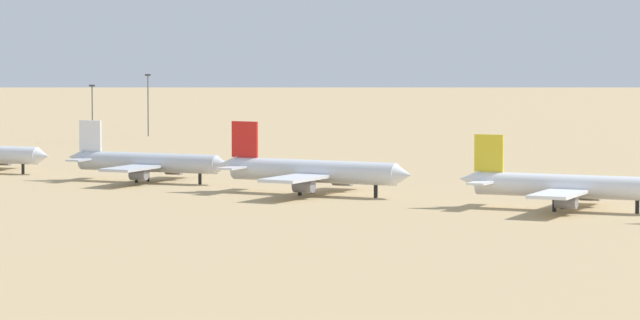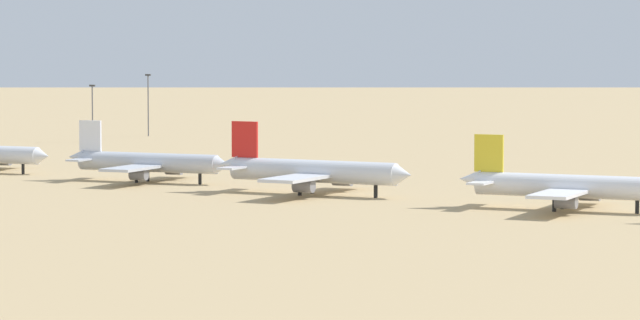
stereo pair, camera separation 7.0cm
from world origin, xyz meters
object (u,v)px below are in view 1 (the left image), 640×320
Objects in this scene: parked_jet_red_3 at (312,171)px; parked_jet_white_2 at (147,162)px; light_pole_west at (92,109)px; light_pole_mid at (148,101)px; parked_jet_yellow_4 at (565,186)px.

parked_jet_white_2 is at bearing 168.15° from parked_jet_red_3.
light_pole_mid reaches higher than light_pole_west.
parked_jet_yellow_4 is at bearing -28.49° from light_pole_west.
light_pole_mid is at bearing 137.26° from parked_jet_yellow_4.
parked_jet_yellow_4 is 2.06× the size of light_pole_mid.
parked_jet_red_3 reaches higher than parked_jet_white_2.
parked_jet_red_3 is (42.80, -5.09, 0.35)m from parked_jet_white_2.
light_pole_mid reaches higher than parked_jet_red_3.
parked_jet_red_3 is at bearing -36.33° from light_pole_west.
light_pole_west is 0.87× the size of light_pole_mid.
parked_jet_white_2 is 0.98× the size of parked_jet_yellow_4.
light_pole_west is 31.15m from light_pole_mid.
parked_jet_red_3 is 2.51× the size of light_pole_west.
light_pole_west is (-189.61, 102.92, 5.15)m from parked_jet_yellow_4.
parked_jet_yellow_4 is 235.76m from light_pole_mid.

